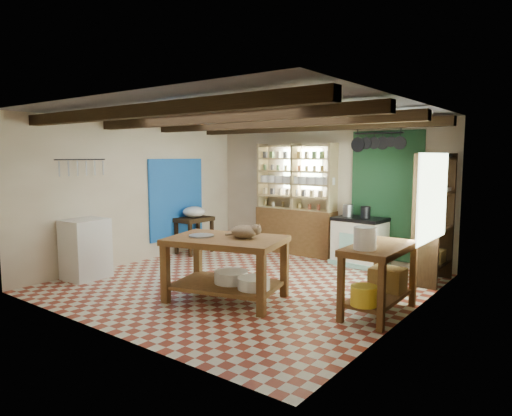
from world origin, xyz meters
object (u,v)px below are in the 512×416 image
Objects in this scene: stove at (360,241)px; work_table at (226,269)px; right_counter at (379,280)px; prep_table at (194,235)px; cat at (244,232)px; white_cabinet at (86,249)px.

work_table is at bearing -97.85° from stove.
stove is 2.56m from right_counter.
cat is (2.73, -1.79, 0.59)m from prep_table.
prep_table is at bearing 86.40° from white_cabinet.
white_cabinet is at bearing -164.76° from right_counter.
white_cabinet reaches higher than prep_table.
cat is at bearing 10.05° from white_cabinet.
work_table is at bearing -37.09° from prep_table.
prep_table is at bearing 121.94° from cat.
stove is at bearing 57.37° from cat.
work_table is at bearing 8.79° from white_cabinet.
white_cabinet reaches higher than stove.
right_counter reaches higher than work_table.
white_cabinet reaches higher than work_table.
cat is (2.75, 0.64, 0.47)m from white_cabinet.
prep_table is at bearing 164.30° from right_counter.
stove is 3.28m from prep_table.
work_table is 2.01m from right_counter.
stove is at bearing 63.33° from work_table.
right_counter is 1.83m from cat.
cat is at bearing -160.57° from right_counter.
prep_table is (-2.50, 1.90, -0.07)m from work_table.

